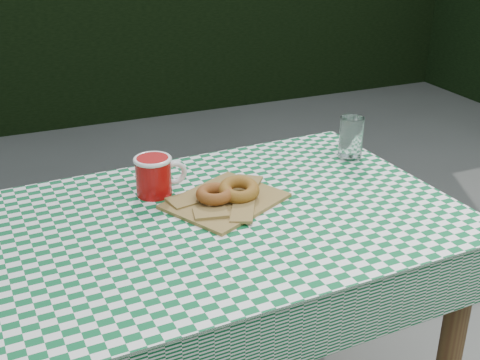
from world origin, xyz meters
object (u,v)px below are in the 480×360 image
at_px(table, 224,345).
at_px(coffee_mug, 154,176).
at_px(paper_bag, 225,200).
at_px(drinking_glass, 351,138).

xyz_separation_m(table, coffee_mug, (-0.12, 0.17, 0.43)).
relative_size(paper_bag, drinking_glass, 2.17).
bearing_deg(coffee_mug, table, -53.88).
bearing_deg(paper_bag, coffee_mug, 142.15).
distance_m(coffee_mug, drinking_glass, 0.58).
distance_m(paper_bag, coffee_mug, 0.19).
distance_m(table, paper_bag, 0.39).
relative_size(table, drinking_glass, 8.94).
distance_m(table, coffee_mug, 0.48).
distance_m(paper_bag, drinking_glass, 0.45).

